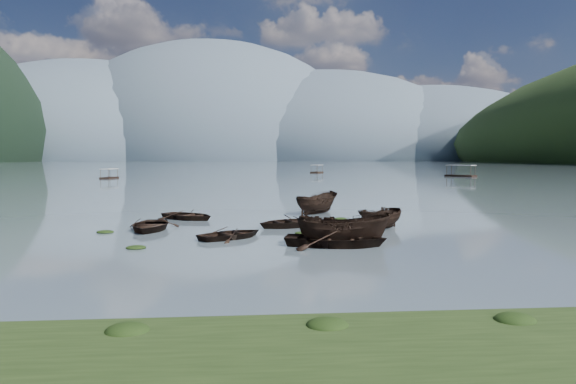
{
  "coord_description": "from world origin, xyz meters",
  "views": [
    {
      "loc": [
        -3.07,
        -24.71,
        4.47
      ],
      "look_at": [
        0.0,
        12.0,
        2.0
      ],
      "focal_mm": 32.0,
      "sensor_mm": 36.0,
      "label": 1
    }
  ],
  "objects": [
    {
      "name": "rowboat_4",
      "position": [
        1.48,
        0.76,
        0.0
      ],
      "size": [
        5.85,
        4.77,
        1.06
      ],
      "primitive_type": "imported",
      "rotation": [
        0.0,
        0.0,
        1.33
      ],
      "color": "black",
      "rests_on": "ground"
    },
    {
      "name": "weed_clump_5",
      "position": [
        -11.41,
        6.41,
        0.0
      ],
      "size": [
        1.02,
        0.82,
        0.22
      ],
      "primitive_type": "ellipsoid",
      "color": "black",
      "rests_on": "ground"
    },
    {
      "name": "weed_clump_4",
      "position": [
        4.15,
        5.59,
        0.0
      ],
      "size": [
        1.17,
        0.93,
        0.24
      ],
      "primitive_type": "ellipsoid",
      "color": "black",
      "rests_on": "ground"
    },
    {
      "name": "haze_mtn_a",
      "position": [
        -260.0,
        900.0,
        0.0
      ],
      "size": [
        520.0,
        520.0,
        280.0
      ],
      "primitive_type": "ellipsoid",
      "color": "#475666",
      "rests_on": "ground"
    },
    {
      "name": "rowboat_8",
      "position": [
        2.67,
        15.96,
        0.0
      ],
      "size": [
        4.72,
        4.9,
        1.91
      ],
      "primitive_type": "imported",
      "rotation": [
        0.0,
        0.0,
        2.4
      ],
      "color": "black",
      "rests_on": "ground"
    },
    {
      "name": "rowboat_1",
      "position": [
        -3.84,
        3.74,
        0.0
      ],
      "size": [
        4.8,
        4.56,
        0.81
      ],
      "primitive_type": "imported",
      "rotation": [
        0.0,
        0.0,
        2.2
      ],
      "color": "black",
      "rests_on": "ground"
    },
    {
      "name": "haze_mtn_b",
      "position": [
        -60.0,
        900.0,
        0.0
      ],
      "size": [
        520.0,
        520.0,
        340.0
      ],
      "primitive_type": "ellipsoid",
      "color": "#475666",
      "rests_on": "ground"
    },
    {
      "name": "rowboat_2",
      "position": [
        1.98,
        1.23,
        0.0
      ],
      "size": [
        5.03,
        2.54,
        1.86
      ],
      "primitive_type": "imported",
      "rotation": [
        0.0,
        0.0,
        1.41
      ],
      "color": "black",
      "rests_on": "ground"
    },
    {
      "name": "rowboat_5",
      "position": [
        5.35,
        6.54,
        0.0
      ],
      "size": [
        4.08,
        3.9,
        1.58
      ],
      "primitive_type": "imported",
      "rotation": [
        0.0,
        0.0,
        -0.84
      ],
      "color": "black",
      "rests_on": "ground"
    },
    {
      "name": "pontoon_centre",
      "position": [
        18.0,
        125.04,
        0.0
      ],
      "size": [
        4.69,
        6.35,
        2.25
      ],
      "primitive_type": null,
      "rotation": [
        0.0,
        0.0,
        -0.44
      ],
      "color": "black",
      "rests_on": "ground"
    },
    {
      "name": "pontoon_right",
      "position": [
        47.64,
        92.37,
        0.0
      ],
      "size": [
        6.59,
        7.09,
        2.63
      ],
      "primitive_type": null,
      "rotation": [
        0.0,
        0.0,
        0.7
      ],
      "color": "black",
      "rests_on": "ground"
    },
    {
      "name": "weed_clump_2",
      "position": [
        0.32,
        4.91,
        0.0
      ],
      "size": [
        1.03,
        0.83,
        0.22
      ],
      "primitive_type": "ellipsoid",
      "color": "black",
      "rests_on": "ground"
    },
    {
      "name": "weed_clump_3",
      "position": [
        2.4,
        9.34,
        0.0
      ],
      "size": [
        0.79,
        0.67,
        0.18
      ],
      "primitive_type": "ellipsoid",
      "color": "black",
      "rests_on": "ground"
    },
    {
      "name": "weed_clump_0",
      "position": [
        -8.45,
        0.85,
        0.0
      ],
      "size": [
        1.0,
        0.82,
        0.22
      ],
      "primitive_type": "ellipsoid",
      "color": "black",
      "rests_on": "ground"
    },
    {
      "name": "rowboat_3",
      "position": [
        3.16,
        7.74,
        0.0
      ],
      "size": [
        3.54,
        4.37,
        0.8
      ],
      "primitive_type": "imported",
      "rotation": [
        0.0,
        0.0,
        3.37
      ],
      "color": "black",
      "rests_on": "ground"
    },
    {
      "name": "weed_clump_7",
      "position": [
        3.81,
        11.8,
        0.0
      ],
      "size": [
        0.95,
        0.76,
        0.21
      ],
      "primitive_type": "ellipsoid",
      "color": "black",
      "rests_on": "ground"
    },
    {
      "name": "rowboat_0",
      "position": [
        -8.98,
        7.4,
        0.0
      ],
      "size": [
        3.37,
        4.65,
        0.95
      ],
      "primitive_type": "imported",
      "rotation": [
        0.0,
        0.0,
        -0.02
      ],
      "color": "black",
      "rests_on": "ground"
    },
    {
      "name": "rowboat_6",
      "position": [
        -7.24,
        12.85,
        0.0
      ],
      "size": [
        5.39,
        5.17,
        0.91
      ],
      "primitive_type": "imported",
      "rotation": [
        0.0,
        0.0,
        0.91
      ],
      "color": "black",
      "rests_on": "ground"
    },
    {
      "name": "haze_mtn_c",
      "position": [
        140.0,
        900.0,
        0.0
      ],
      "size": [
        520.0,
        520.0,
        260.0
      ],
      "primitive_type": "ellipsoid",
      "color": "#475666",
      "rests_on": "ground"
    },
    {
      "name": "haze_mtn_d",
      "position": [
        320.0,
        900.0,
        0.0
      ],
      "size": [
        520.0,
        520.0,
        220.0
      ],
      "primitive_type": "ellipsoid",
      "color": "#475666",
      "rests_on": "ground"
    },
    {
      "name": "rowboat_7",
      "position": [
        -0.18,
        8.2,
        0.0
      ],
      "size": [
        5.53,
        4.95,
        0.94
      ],
      "primitive_type": "imported",
      "rotation": [
        0.0,
        0.0,
        5.18
      ],
      "color": "black",
      "rests_on": "ground"
    },
    {
      "name": "pontoon_left",
      "position": [
        -32.22,
        88.28,
        0.0
      ],
      "size": [
        3.05,
        5.53,
        2.01
      ],
      "primitive_type": null,
      "rotation": [
        0.0,
        0.0,
        -0.17
      ],
      "color": "black",
      "rests_on": "ground"
    },
    {
      "name": "weed_clump_6",
      "position": [
        1.18,
        11.54,
        0.0
      ],
      "size": [
        0.86,
        0.72,
        0.18
      ],
      "primitive_type": "ellipsoid",
      "color": "black",
      "rests_on": "ground"
    },
    {
      "name": "near_shore",
      "position": [
        0.0,
        -14.0,
        0.0
      ],
      "size": [
        60.0,
        6.0,
        0.5
      ],
      "primitive_type": "cube",
      "color": "#203113",
      "rests_on": "ground"
    },
    {
      "name": "weed_clump_1",
      "position": [
        0.84,
        5.22,
        0.0
      ],
      "size": [
        0.87,
        0.7,
        0.19
      ],
      "primitive_type": "ellipsoid",
      "color": "black",
      "rests_on": "ground"
    },
    {
      "name": "ground_plane",
      "position": [
        0.0,
        0.0,
        0.0
      ],
      "size": [
        2400.0,
        2400.0,
        0.0
      ],
      "primitive_type": "plane",
      "color": "slate"
    }
  ]
}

